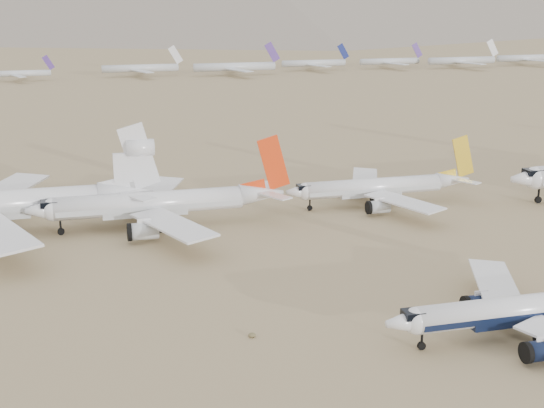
% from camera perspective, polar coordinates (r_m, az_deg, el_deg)
% --- Properties ---
extents(ground, '(7000.00, 7000.00, 0.00)m').
position_cam_1_polar(ground, '(100.24, 18.02, -11.03)').
color(ground, '#846D4C').
rests_on(ground, ground).
extents(main_airliner, '(40.27, 39.34, 14.21)m').
position_cam_1_polar(main_airliner, '(105.55, 19.17, -7.41)').
color(main_airliner, white).
rests_on(main_airliner, ground).
extents(row2_gold_tail, '(39.93, 39.06, 14.22)m').
position_cam_1_polar(row2_gold_tail, '(161.13, 8.22, 1.28)').
color(row2_gold_tail, white).
rests_on(row2_gold_tail, ground).
extents(row2_orange_tail, '(47.58, 46.55, 16.97)m').
position_cam_1_polar(row2_orange_tail, '(145.86, -8.37, 0.05)').
color(row2_orange_tail, white).
rests_on(row2_orange_tail, ground).
extents(row2_white_trijet, '(56.24, 54.97, 19.93)m').
position_cam_1_polar(row2_white_trijet, '(149.07, -19.68, 0.02)').
color(row2_white_trijet, white).
rests_on(row2_white_trijet, ground).
extents(distant_storage_row, '(612.19, 59.44, 15.08)m').
position_cam_1_polar(distant_storage_row, '(417.60, -3.35, 10.35)').
color(distant_storage_row, silver).
rests_on(distant_storage_row, ground).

